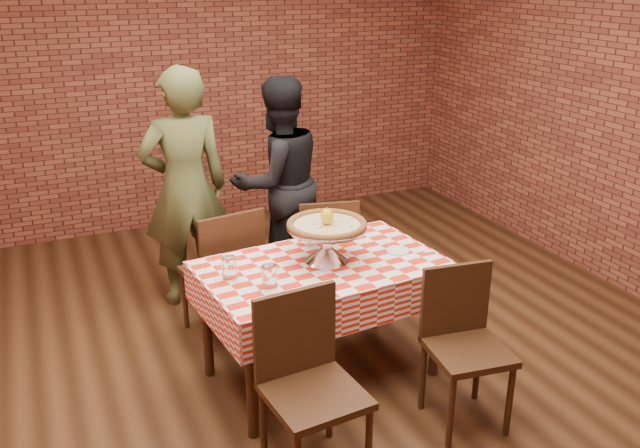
# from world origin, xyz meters

# --- Properties ---
(ground) EXTENTS (6.00, 6.00, 0.00)m
(ground) POSITION_xyz_m (0.00, 0.00, 0.00)
(ground) COLOR black
(ground) RESTS_ON ground
(back_wall) EXTENTS (5.50, 0.00, 5.50)m
(back_wall) POSITION_xyz_m (0.00, 3.00, 1.45)
(back_wall) COLOR brown
(back_wall) RESTS_ON ground
(table) EXTENTS (1.46, 0.96, 0.75)m
(table) POSITION_xyz_m (0.10, 0.01, 0.38)
(table) COLOR #39200F
(table) RESTS_ON ground
(tablecloth) EXTENTS (1.50, 1.00, 0.24)m
(tablecloth) POSITION_xyz_m (0.10, 0.01, 0.64)
(tablecloth) COLOR red
(tablecloth) RESTS_ON table
(pizza_stand) EXTENTS (0.57, 0.57, 0.21)m
(pizza_stand) POSITION_xyz_m (0.15, 0.05, 0.86)
(pizza_stand) COLOR silver
(pizza_stand) RESTS_ON tablecloth
(pizza) EXTENTS (0.55, 0.55, 0.03)m
(pizza) POSITION_xyz_m (0.15, 0.05, 0.98)
(pizza) COLOR beige
(pizza) RESTS_ON pizza_stand
(lemon) EXTENTS (0.09, 0.09, 0.10)m
(lemon) POSITION_xyz_m (0.15, 0.05, 1.03)
(lemon) COLOR #FEE90A
(lemon) RESTS_ON pizza
(water_glass_left) EXTENTS (0.09, 0.09, 0.13)m
(water_glass_left) POSITION_xyz_m (-0.28, -0.16, 0.82)
(water_glass_left) COLOR white
(water_glass_left) RESTS_ON tablecloth
(water_glass_right) EXTENTS (0.09, 0.09, 0.13)m
(water_glass_right) POSITION_xyz_m (-0.45, 0.03, 0.82)
(water_glass_right) COLOR white
(water_glass_right) RESTS_ON tablecloth
(side_plate) EXTENTS (0.16, 0.16, 0.01)m
(side_plate) POSITION_xyz_m (0.60, -0.01, 0.76)
(side_plate) COLOR white
(side_plate) RESTS_ON tablecloth
(sweetener_packet_a) EXTENTS (0.06, 0.06, 0.00)m
(sweetener_packet_a) POSITION_xyz_m (0.67, -0.13, 0.76)
(sweetener_packet_a) COLOR white
(sweetener_packet_a) RESTS_ON tablecloth
(sweetener_packet_b) EXTENTS (0.06, 0.05, 0.00)m
(sweetener_packet_b) POSITION_xyz_m (0.77, -0.08, 0.76)
(sweetener_packet_b) COLOR white
(sweetener_packet_b) RESTS_ON tablecloth
(condiment_caddy) EXTENTS (0.13, 0.12, 0.15)m
(condiment_caddy) POSITION_xyz_m (0.15, 0.33, 0.83)
(condiment_caddy) COLOR silver
(condiment_caddy) RESTS_ON tablecloth
(chair_near_left) EXTENTS (0.49, 0.49, 0.93)m
(chair_near_left) POSITION_xyz_m (-0.28, -0.76, 0.46)
(chair_near_left) COLOR #39200F
(chair_near_left) RESTS_ON ground
(chair_near_right) EXTENTS (0.45, 0.45, 0.89)m
(chair_near_right) POSITION_xyz_m (0.64, -0.73, 0.44)
(chair_near_right) COLOR #39200F
(chair_near_right) RESTS_ON ground
(chair_far_left) EXTENTS (0.52, 0.52, 0.94)m
(chair_far_left) POSITION_xyz_m (-0.31, 0.76, 0.47)
(chair_far_left) COLOR #39200F
(chair_far_left) RESTS_ON ground
(chair_far_right) EXTENTS (0.50, 0.50, 0.89)m
(chair_far_right) POSITION_xyz_m (0.47, 0.81, 0.45)
(chair_far_right) COLOR #39200F
(chair_far_right) RESTS_ON ground
(diner_olive) EXTENTS (0.65, 0.43, 1.77)m
(diner_olive) POSITION_xyz_m (-0.39, 1.36, 0.88)
(diner_olive) COLOR #4C542C
(diner_olive) RESTS_ON ground
(diner_black) EXTENTS (0.89, 0.75, 1.64)m
(diner_black) POSITION_xyz_m (0.35, 1.42, 0.82)
(diner_black) COLOR black
(diner_black) RESTS_ON ground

